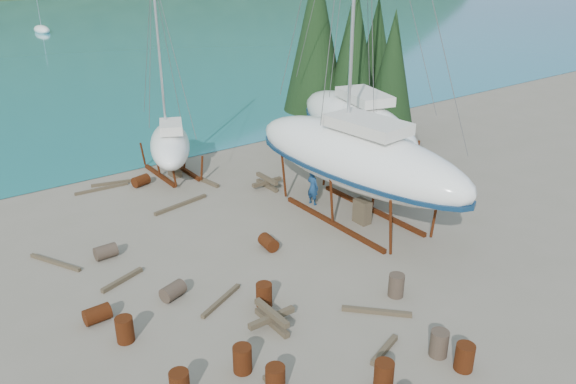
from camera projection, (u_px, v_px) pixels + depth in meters
ground at (319, 271)px, 22.27m from camera, size 600.00×600.00×0.00m
cypress_near_right at (354, 52)px, 35.65m from camera, size 3.60×3.60×10.00m
cypress_mid_right at (392, 68)px, 35.33m from camera, size 3.06×3.06×8.50m
cypress_back_left at (316, 36)px, 35.96m from camera, size 4.14×4.14×11.50m
cypress_far_right at (376, 54)px, 38.25m from camera, size 3.24×3.24×9.00m
moored_boat_mid at (42, 30)px, 86.71m from camera, size 2.00×5.00×6.05m
large_sailboat_near at (356, 156)px, 25.46m from camera, size 4.59×12.54×19.35m
large_sailboat_far at (356, 122)px, 31.12m from camera, size 6.11×11.89×18.06m
small_sailboat_shore at (170, 144)px, 31.17m from camera, size 4.80×7.12×10.96m
worker at (313, 187)px, 27.83m from camera, size 0.54×0.72×1.82m
drum_2 at (97, 314)px, 19.16m from camera, size 0.89×0.60×0.58m
drum_3 at (384, 375)px, 16.20m from camera, size 0.58×0.58×0.88m
drum_4 at (141, 181)px, 30.26m from camera, size 1.00×0.79×0.58m
drum_5 at (396, 285)px, 20.53m from camera, size 0.58×0.58×0.88m
drum_6 at (268, 243)px, 23.85m from camera, size 0.67×0.93×0.58m
drum_7 at (465, 357)px, 16.91m from camera, size 0.58×0.58×0.88m
drum_8 at (125, 330)px, 18.14m from camera, size 0.58×0.58×0.88m
drum_9 at (106, 252)px, 23.13m from camera, size 0.89×0.60×0.58m
drum_10 at (275, 380)px, 16.03m from camera, size 0.58×0.58×0.88m
drum_13 at (242, 359)px, 16.84m from camera, size 0.58×0.58×0.88m
drum_14 at (264, 295)px, 19.97m from camera, size 0.58×0.58×0.88m
drum_15 at (173, 291)px, 20.46m from camera, size 1.02×0.83×0.58m
drum_17 at (439, 343)px, 17.50m from camera, size 0.58×0.58×0.88m
timber_0 at (102, 189)px, 29.80m from camera, size 2.81×0.32×0.14m
timber_4 at (122, 280)px, 21.53m from camera, size 1.87×0.81×0.17m
timber_5 at (377, 312)px, 19.65m from camera, size 1.81×1.88×0.16m
timber_6 at (208, 182)px, 30.59m from camera, size 0.46×1.71×0.19m
timber_7 at (384, 350)px, 17.76m from camera, size 1.57×0.66×0.17m
timber_9 at (117, 182)px, 30.58m from camera, size 2.67×0.84×0.15m
timber_10 at (181, 205)px, 27.91m from camera, size 3.08×0.73×0.16m
timber_11 at (221, 301)px, 20.27m from camera, size 2.11×1.11×0.15m
timber_15 at (55, 262)px, 22.75m from camera, size 1.36×2.45×0.15m
timber_pile_fore at (272, 318)px, 18.96m from camera, size 1.80×1.80×0.60m
timber_pile_aft at (267, 182)px, 30.04m from camera, size 1.80×1.80×0.60m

